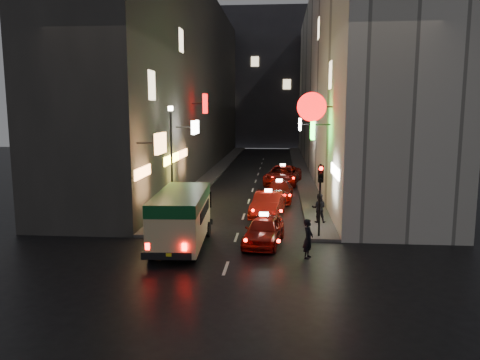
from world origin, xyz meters
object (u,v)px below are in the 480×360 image
(pedestrian_crossing, at_px, (308,236))
(lamp_post, at_px, (172,152))
(traffic_light, at_px, (320,184))
(minibus, at_px, (181,213))
(taxi_near, at_px, (264,228))

(pedestrian_crossing, height_order, lamp_post, lamp_post)
(traffic_light, xyz_separation_m, lamp_post, (-8.20, 4.53, 1.04))
(minibus, height_order, pedestrian_crossing, minibus)
(taxi_near, distance_m, pedestrian_crossing, 2.71)
(lamp_post, bearing_deg, taxi_near, -44.68)
(taxi_near, bearing_deg, minibus, -167.66)
(pedestrian_crossing, bearing_deg, traffic_light, 6.56)
(minibus, xyz_separation_m, lamp_post, (-1.88, 6.32, 2.12))
(traffic_light, relative_size, lamp_post, 0.56)
(pedestrian_crossing, height_order, traffic_light, traffic_light)
(minibus, xyz_separation_m, taxi_near, (3.70, 0.81, -0.82))
(minibus, relative_size, lamp_post, 0.96)
(taxi_near, xyz_separation_m, traffic_light, (2.62, 0.98, 1.91))
(minibus, xyz_separation_m, traffic_light, (6.32, 1.79, 1.09))
(taxi_near, xyz_separation_m, pedestrian_crossing, (1.92, -1.89, 0.17))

